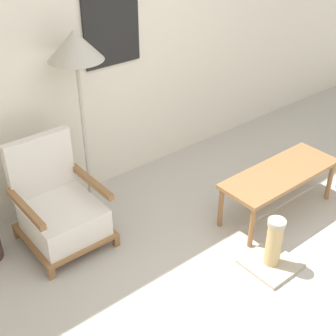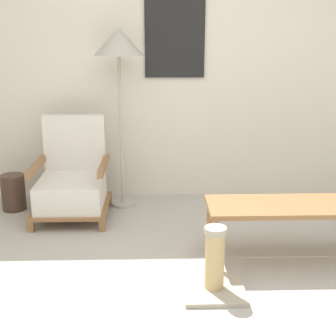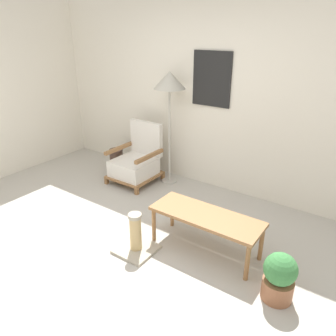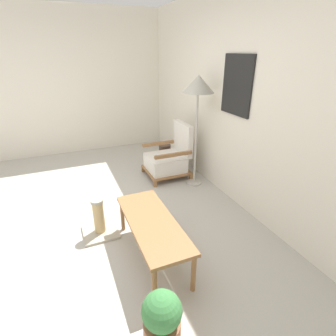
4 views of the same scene
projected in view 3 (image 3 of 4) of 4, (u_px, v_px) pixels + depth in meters
ground_plane at (103, 254)px, 3.43m from camera, size 14.00×14.00×0.00m
wall_back at (208, 93)px, 4.50m from camera, size 8.00×0.09×2.70m
armchair at (136, 162)px, 4.96m from camera, size 0.65×0.68×0.88m
floor_lamp at (170, 84)px, 4.46m from camera, size 0.44×0.44×1.65m
coffee_table at (206, 219)px, 3.36m from camera, size 1.17×0.44×0.43m
vase at (116, 159)px, 5.45m from camera, size 0.22×0.22×0.34m
potted_plant at (279, 277)px, 2.79m from camera, size 0.29×0.29×0.46m
scratching_post at (136, 239)px, 3.43m from camera, size 0.39×0.39×0.45m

